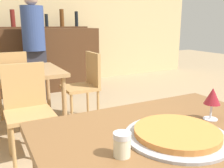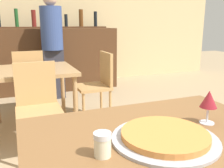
% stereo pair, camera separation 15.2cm
% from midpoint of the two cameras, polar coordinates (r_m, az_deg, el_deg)
% --- Properties ---
extents(wall_back, '(8.00, 0.05, 2.80)m').
position_cam_midpoint_polar(wall_back, '(5.19, -15.40, 15.25)').
color(wall_back, '#D1B784').
rests_on(wall_back, ground_plane).
extents(dining_table_near, '(1.13, 0.85, 0.76)m').
position_cam_midpoint_polar(dining_table_near, '(1.14, 14.95, -15.11)').
color(dining_table_near, brown).
rests_on(dining_table_near, ground_plane).
extents(dining_table_far, '(0.94, 0.84, 0.72)m').
position_cam_midpoint_polar(dining_table_far, '(2.94, -16.52, 1.69)').
color(dining_table_far, '#A87F51').
rests_on(dining_table_far, ground_plane).
extents(bar_counter, '(2.60, 0.56, 1.13)m').
position_cam_midpoint_polar(bar_counter, '(4.73, -14.04, 5.35)').
color(bar_counter, '#4C2D19').
rests_on(bar_counter, ground_plane).
extents(bar_back_shelf, '(2.39, 0.24, 0.35)m').
position_cam_midpoint_polar(bar_back_shelf, '(4.82, -14.43, 13.16)').
color(bar_back_shelf, '#4C2D19').
rests_on(bar_back_shelf, bar_counter).
extents(chair_far_side_front, '(0.40, 0.40, 0.87)m').
position_cam_midpoint_polar(chair_far_side_front, '(2.40, -14.91, -4.09)').
color(chair_far_side_front, tan).
rests_on(chair_far_side_front, ground_plane).
extents(chair_far_side_back, '(0.40, 0.40, 0.87)m').
position_cam_midpoint_polar(chair_far_side_back, '(3.55, -17.32, 1.48)').
color(chair_far_side_back, tan).
rests_on(chair_far_side_back, ground_plane).
extents(chair_far_side_right, '(0.40, 0.40, 0.87)m').
position_cam_midpoint_polar(chair_far_side_right, '(3.14, -1.72, 0.56)').
color(chair_far_side_right, tan).
rests_on(chair_far_side_right, ground_plane).
extents(pizza_tray, '(0.43, 0.43, 0.04)m').
position_cam_midpoint_polar(pizza_tray, '(1.07, 16.07, -11.53)').
color(pizza_tray, '#A3A3A8').
rests_on(pizza_tray, dining_table_near).
extents(cheese_shaker, '(0.06, 0.06, 0.09)m').
position_cam_midpoint_polar(cheese_shaker, '(0.90, 2.75, -13.72)').
color(cheese_shaker, beige).
rests_on(cheese_shaker, dining_table_near).
extents(person_standing, '(0.34, 0.34, 1.69)m').
position_cam_midpoint_polar(person_standing, '(4.13, -12.47, 9.15)').
color(person_standing, '#2D2D38').
rests_on(person_standing, ground_plane).
extents(wine_glass, '(0.08, 0.08, 0.16)m').
position_cam_midpoint_polar(wine_glass, '(1.27, 24.51, -3.43)').
color(wine_glass, silver).
rests_on(wine_glass, dining_table_near).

